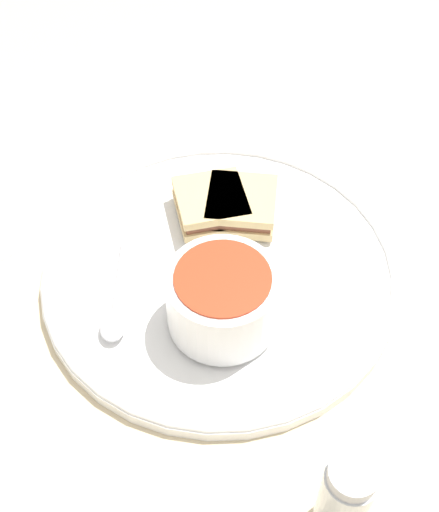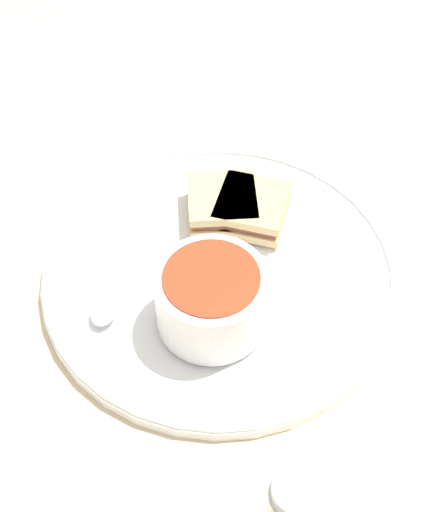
# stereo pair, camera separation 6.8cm
# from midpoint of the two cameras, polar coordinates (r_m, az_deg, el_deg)

# --- Properties ---
(ground_plane) EXTENTS (2.40, 2.40, 0.00)m
(ground_plane) POSITION_cam_midpoint_polar(r_m,az_deg,el_deg) (0.71, 2.75, -1.93)
(ground_plane) COLOR beige
(plate) EXTENTS (0.35, 0.35, 0.02)m
(plate) POSITION_cam_midpoint_polar(r_m,az_deg,el_deg) (0.70, 2.78, -1.49)
(plate) COLOR white
(plate) RESTS_ON ground_plane
(soup_bowl) EXTENTS (0.10, 0.10, 0.06)m
(soup_bowl) POSITION_cam_midpoint_polar(r_m,az_deg,el_deg) (0.63, 2.45, -3.61)
(soup_bowl) COLOR white
(soup_bowl) RESTS_ON plate
(spoon) EXTENTS (0.12, 0.06, 0.01)m
(spoon) POSITION_cam_midpoint_polar(r_m,az_deg,el_deg) (0.67, -6.13, -3.94)
(spoon) COLOR silver
(spoon) RESTS_ON plate
(sandwich_half_near) EXTENTS (0.09, 0.09, 0.03)m
(sandwich_half_near) POSITION_cam_midpoint_polar(r_m,az_deg,el_deg) (0.73, 5.30, 3.67)
(sandwich_half_near) COLOR #DBBC7F
(sandwich_half_near) RESTS_ON plate
(sandwich_half_far) EXTENTS (0.08, 0.08, 0.03)m
(sandwich_half_far) POSITION_cam_midpoint_polar(r_m,az_deg,el_deg) (0.74, 2.87, 4.04)
(sandwich_half_far) COLOR #DBBC7F
(sandwich_half_far) RESTS_ON plate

